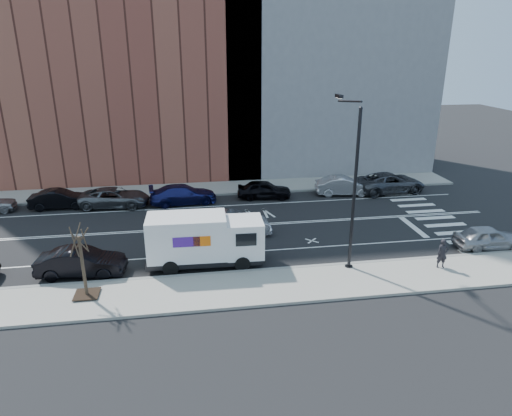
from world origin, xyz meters
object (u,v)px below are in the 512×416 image
object	(u,v)px
near_parked_front	(489,238)
far_parked_b	(60,199)
fedex_van	(204,239)
driving_sedan	(233,224)
pedestrian	(442,254)

from	to	relation	value
near_parked_front	far_parked_b	bearing A→B (deg)	69.23
fedex_van	far_parked_b	xyz separation A→B (m)	(-10.57, 11.38, -0.85)
driving_sedan	near_parked_front	xyz separation A→B (m)	(15.40, -4.38, -0.10)
fedex_van	driving_sedan	xyz separation A→B (m)	(2.03, 3.92, -0.77)
fedex_van	driving_sedan	bearing A→B (deg)	64.35
far_parked_b	near_parked_front	distance (m)	30.41
pedestrian	fedex_van	bearing A→B (deg)	173.76
fedex_van	near_parked_front	xyz separation A→B (m)	(17.44, -0.47, -0.87)
driving_sedan	pedestrian	bearing A→B (deg)	-123.62
fedex_van	driving_sedan	distance (m)	4.48
driving_sedan	pedestrian	xyz separation A→B (m)	(11.02, -6.60, 0.18)
near_parked_front	pedestrian	bearing A→B (deg)	118.98
near_parked_front	pedestrian	distance (m)	4.92
fedex_van	far_parked_b	world-z (taller)	fedex_van
far_parked_b	pedestrian	size ratio (longest dim) A/B	2.63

